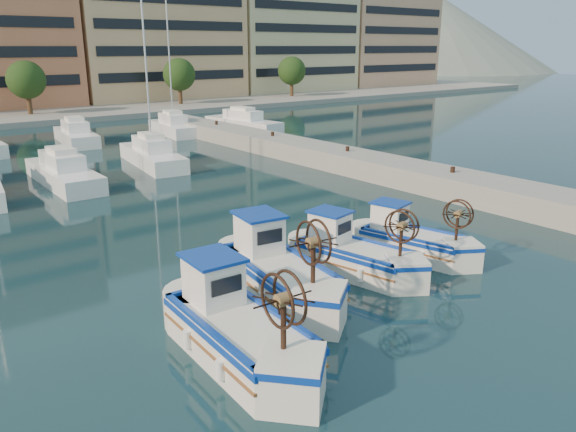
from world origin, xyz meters
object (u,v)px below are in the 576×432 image
object	(u,v)px
fishing_boat_a	(236,327)
fishing_boat_b	(276,271)
fishing_boat_c	(353,253)
fishing_boat_d	(411,239)

from	to	relation	value
fishing_boat_a	fishing_boat_b	xyz separation A→B (m)	(3.03, 2.31, 0.01)
fishing_boat_b	fishing_boat_c	world-z (taller)	fishing_boat_b
fishing_boat_a	fishing_boat_b	distance (m)	3.81
fishing_boat_c	fishing_boat_b	bearing A→B (deg)	165.28
fishing_boat_a	fishing_boat_d	bearing A→B (deg)	15.15
fishing_boat_c	fishing_boat_d	bearing A→B (deg)	-15.76
fishing_boat_a	fishing_boat_c	bearing A→B (deg)	22.03
fishing_boat_b	fishing_boat_d	distance (m)	6.10
fishing_boat_a	fishing_boat_d	distance (m)	9.33
fishing_boat_b	fishing_boat_d	xyz separation A→B (m)	(6.09, -0.34, -0.16)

